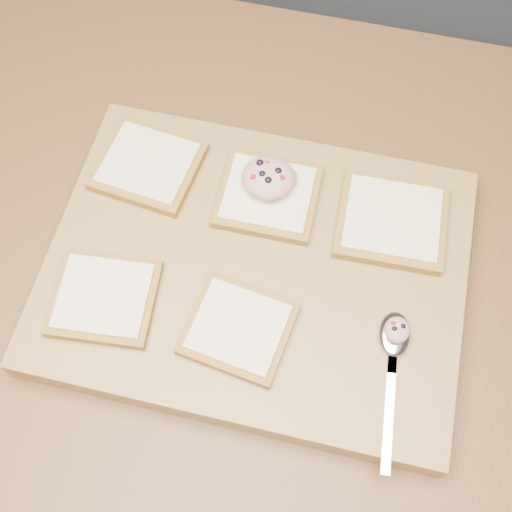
{
  "coord_description": "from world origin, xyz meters",
  "views": [
    {
      "loc": [
        -0.03,
        -0.37,
        1.63
      ],
      "look_at": [
        -0.1,
        -0.05,
        0.96
      ],
      "focal_mm": 45.0,
      "sensor_mm": 36.0,
      "label": 1
    }
  ],
  "objects": [
    {
      "name": "tuna_salad_dollop",
      "position": [
        -0.11,
        0.05,
        0.97
      ],
      "size": [
        0.06,
        0.06,
        0.03
      ],
      "color": "#DC948D",
      "rests_on": "bread_far_center"
    },
    {
      "name": "bread_near_left",
      "position": [
        -0.26,
        -0.14,
        0.95
      ],
      "size": [
        0.12,
        0.12,
        0.02
      ],
      "color": "olive",
      "rests_on": "cutting_board"
    },
    {
      "name": "spoon_salad",
      "position": [
        0.07,
        -0.1,
        0.96
      ],
      "size": [
        0.03,
        0.03,
        0.02
      ],
      "color": "#DC948D",
      "rests_on": "spoon"
    },
    {
      "name": "bread_near_center",
      "position": [
        -0.1,
        -0.14,
        0.95
      ],
      "size": [
        0.12,
        0.12,
        0.02
      ],
      "color": "olive",
      "rests_on": "cutting_board"
    },
    {
      "name": "island_counter",
      "position": [
        0.0,
        0.0,
        0.45
      ],
      "size": [
        2.0,
        0.8,
        0.9
      ],
      "color": "slate",
      "rests_on": "ground"
    },
    {
      "name": "spoon",
      "position": [
        0.07,
        -0.12,
        0.94
      ],
      "size": [
        0.04,
        0.18,
        0.01
      ],
      "color": "silver",
      "rests_on": "cutting_board"
    },
    {
      "name": "bread_far_right",
      "position": [
        0.05,
        0.04,
        0.95
      ],
      "size": [
        0.13,
        0.12,
        0.02
      ],
      "color": "olive",
      "rests_on": "cutting_board"
    },
    {
      "name": "cutting_board",
      "position": [
        -0.1,
        -0.05,
        0.92
      ],
      "size": [
        0.49,
        0.37,
        0.04
      ],
      "primitive_type": "cube",
      "color": "#9D7643",
      "rests_on": "island_counter"
    },
    {
      "name": "bread_far_center",
      "position": [
        -0.11,
        0.04,
        0.95
      ],
      "size": [
        0.12,
        0.11,
        0.02
      ],
      "color": "olive",
      "rests_on": "cutting_board"
    },
    {
      "name": "ground",
      "position": [
        0.0,
        0.0,
        0.0
      ],
      "size": [
        4.0,
        4.0,
        0.0
      ],
      "primitive_type": "plane",
      "color": "#515459",
      "rests_on": "ground"
    },
    {
      "name": "bread_far_left",
      "position": [
        -0.26,
        0.05,
        0.95
      ],
      "size": [
        0.13,
        0.12,
        0.02
      ],
      "color": "olive",
      "rests_on": "cutting_board"
    }
  ]
}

